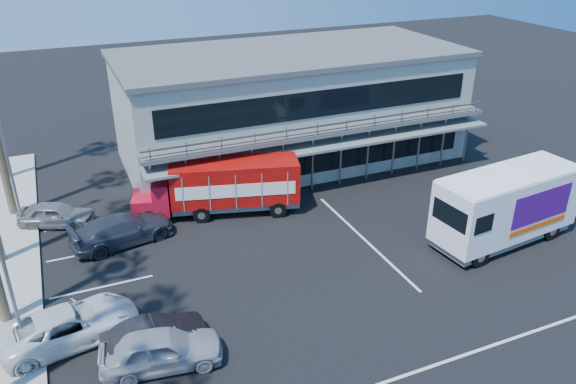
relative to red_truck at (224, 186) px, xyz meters
name	(u,v)px	position (x,y,z in m)	size (l,w,h in m)	color
ground	(359,279)	(3.75, -8.66, -1.68)	(120.00, 120.00, 0.00)	black
building	(290,105)	(6.75, 6.27, 1.98)	(22.40, 12.00, 7.30)	gray
curb_strip	(6,282)	(-11.25, -2.66, -1.60)	(3.00, 32.00, 0.16)	#A5A399
light_pole_near	(0,249)	(-10.45, -7.66, 2.83)	(0.50, 0.25, 8.09)	gray
light_pole_far	(6,151)	(-10.45, 2.34, 2.83)	(0.50, 0.25, 8.09)	gray
red_truck	(224,186)	(0.00, 0.00, 0.00)	(9.32, 4.38, 3.06)	#B50E23
white_van	(506,206)	(12.11, -8.54, 0.34)	(8.01, 3.47, 3.80)	white
parked_car_a	(161,349)	(-5.75, -10.66, -0.92)	(1.79, 4.46, 1.52)	#A1A4A8
parked_car_b	(155,336)	(-5.80, -9.74, -1.02)	(1.39, 4.00, 1.32)	black
parked_car_c	(70,325)	(-8.75, -7.86, -0.94)	(2.43, 5.27, 1.46)	white
parked_car_d	(122,229)	(-5.75, -1.06, -0.92)	(2.12, 5.21, 1.51)	#2D313C
parked_car_e	(56,214)	(-8.75, 2.14, -1.01)	(1.57, 3.91, 1.33)	slate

